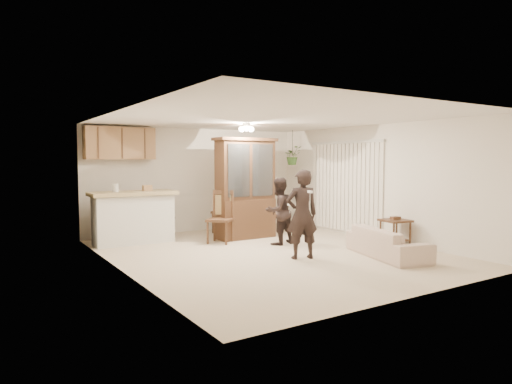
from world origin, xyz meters
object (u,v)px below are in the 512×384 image
side_table (395,233)px  child (279,212)px  sofa (388,237)px  chair_bar (163,224)px  chair_hutch_right (225,220)px  china_hutch (245,189)px  adult (302,208)px  chair_hutch_left (220,228)px

side_table → child: bearing=140.3°
sofa → side_table: bearing=-41.6°
chair_bar → chair_hutch_right: chair_hutch_right is taller
sofa → china_hutch: (-1.12, 3.09, 0.73)m
child → china_hutch: (-0.17, 1.05, 0.42)m
adult → child: (0.44, 1.33, -0.22)m
adult → chair_bar: bearing=-53.7°
side_table → chair_hutch_left: bearing=140.1°
side_table → chair_bar: 5.03m
china_hutch → chair_hutch_right: 1.11m
china_hutch → chair_hutch_left: bearing=-161.6°
chair_bar → sofa: bearing=-50.9°
sofa → chair_hutch_right: size_ratio=1.67×
sofa → china_hutch: bearing=35.2°
china_hutch → chair_hutch_left: (-0.77, -0.26, -0.79)m
adult → china_hutch: bearing=-79.5°
adult → chair_bar: size_ratio=1.80×
child → chair_hutch_right: bearing=-91.5°
child → chair_hutch_left: (-0.94, 0.80, -0.37)m
adult → side_table: adult is taller
child → side_table: (1.79, -1.49, -0.39)m
side_table → chair_hutch_right: 3.90m
chair_bar → china_hutch: bearing=-29.7°
adult → sofa: bearing=170.0°
child → chair_hutch_right: 1.89m
china_hutch → chair_hutch_right: (-0.09, 0.79, -0.78)m
child → side_table: size_ratio=2.19×
child → side_table: 2.36m
side_table → chair_hutch_right: chair_hutch_right is taller
adult → chair_hutch_right: size_ratio=1.60×
chair_hutch_right → china_hutch: bearing=88.3°
side_table → chair_hutch_left: chair_hutch_left is taller
sofa → chair_bar: size_ratio=1.87×
side_table → chair_hutch_right: size_ratio=0.55×
child → china_hutch: 1.15m
sofa → side_table: (0.84, 0.55, -0.08)m
adult → child: adult is taller
child → china_hutch: china_hutch is taller
chair_bar → chair_hutch_right: bearing=-6.2°
sofa → china_hutch: china_hutch is taller
adult → side_table: size_ratio=2.93×
chair_hutch_left → adult: bearing=-29.4°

